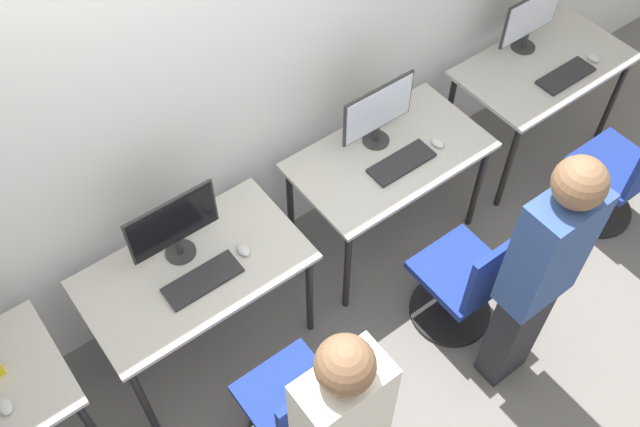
{
  "coord_description": "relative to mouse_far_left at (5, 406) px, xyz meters",
  "views": [
    {
      "loc": [
        -1.31,
        -1.61,
        3.71
      ],
      "look_at": [
        0.0,
        0.13,
        0.91
      ],
      "focal_mm": 40.0,
      "sensor_mm": 36.0,
      "label": 1
    }
  ],
  "objects": [
    {
      "name": "monitor_right",
      "position": [
        2.3,
        0.26,
        0.21
      ],
      "size": [
        0.47,
        0.16,
        0.4
      ],
      "color": "#2D2D2D",
      "rests_on": "desk_right"
    },
    {
      "name": "office_chair_far_right",
      "position": [
        3.54,
        -0.61,
        -0.4
      ],
      "size": [
        0.48,
        0.48,
        0.9
      ],
      "color": "black",
      "rests_on": "ground_plane"
    },
    {
      "name": "mouse_left",
      "position": [
        1.28,
        0.07,
        0.0
      ],
      "size": [
        0.06,
        0.09,
        0.03
      ],
      "color": "silver",
      "rests_on": "desk_left"
    },
    {
      "name": "monitor_left",
      "position": [
        1.02,
        0.26,
        0.21
      ],
      "size": [
        0.47,
        0.16,
        0.4
      ],
      "color": "#2D2D2D",
      "rests_on": "desk_left"
    },
    {
      "name": "wall_back",
      "position": [
        1.66,
        0.58,
        0.63
      ],
      "size": [
        12.0,
        0.05,
        2.8
      ],
      "color": "silver",
      "rests_on": "ground_plane"
    },
    {
      "name": "desk_right",
      "position": [
        2.3,
        0.13,
        -0.11
      ],
      "size": [
        1.12,
        0.65,
        0.76
      ],
      "color": "#BCB7AD",
      "rests_on": "ground_plane"
    },
    {
      "name": "keyboard_right",
      "position": [
        2.3,
        0.04,
        -0.01
      ],
      "size": [
        0.39,
        0.15,
        0.02
      ],
      "color": "#262628",
      "rests_on": "desk_right"
    },
    {
      "name": "mouse_far_left",
      "position": [
        0.0,
        0.0,
        0.0
      ],
      "size": [
        0.06,
        0.09,
        0.03
      ],
      "color": "silver",
      "rests_on": "desk_far_left"
    },
    {
      "name": "person_right",
      "position": [
        2.24,
        -0.97,
        0.16
      ],
      "size": [
        0.36,
        0.22,
        1.7
      ],
      "color": "#232328",
      "rests_on": "ground_plane"
    },
    {
      "name": "desk_left",
      "position": [
        1.02,
        0.13,
        -0.11
      ],
      "size": [
        1.12,
        0.65,
        0.76
      ],
      "color": "#BCB7AD",
      "rests_on": "ground_plane"
    },
    {
      "name": "mouse_right",
      "position": [
        2.56,
        0.03,
        0.0
      ],
      "size": [
        0.06,
        0.09,
        0.03
      ],
      "color": "silver",
      "rests_on": "desk_right"
    },
    {
      "name": "office_chair_right",
      "position": [
        2.25,
        -0.61,
        -0.4
      ],
      "size": [
        0.48,
        0.48,
        0.9
      ],
      "color": "black",
      "rests_on": "ground_plane"
    },
    {
      "name": "office_chair_left",
      "position": [
        1.09,
        -0.64,
        -0.4
      ],
      "size": [
        0.48,
        0.48,
        0.9
      ],
      "color": "black",
      "rests_on": "ground_plane"
    },
    {
      "name": "ground_plane",
      "position": [
        1.66,
        -0.19,
        -0.77
      ],
      "size": [
        20.0,
        20.0,
        0.0
      ],
      "primitive_type": "plane",
      "color": "slate"
    },
    {
      "name": "monitor_far_right",
      "position": [
        3.58,
        0.33,
        0.21
      ],
      "size": [
        0.47,
        0.16,
        0.4
      ],
      "color": "#2D2D2D",
      "rests_on": "desk_far_right"
    },
    {
      "name": "mouse_far_right",
      "position": [
        3.84,
        -0.02,
        0.0
      ],
      "size": [
        0.06,
        0.09,
        0.03
      ],
      "color": "silver",
      "rests_on": "desk_far_right"
    },
    {
      "name": "keyboard_far_right",
      "position": [
        3.58,
        -0.03,
        -0.01
      ],
      "size": [
        0.39,
        0.15,
        0.02
      ],
      "color": "#262628",
      "rests_on": "desk_far_right"
    },
    {
      "name": "desk_far_right",
      "position": [
        3.58,
        0.13,
        -0.11
      ],
      "size": [
        1.12,
        0.65,
        0.76
      ],
      "color": "#BCB7AD",
      "rests_on": "ground_plane"
    },
    {
      "name": "keyboard_left",
      "position": [
        1.02,
        0.04,
        -0.01
      ],
      "size": [
        0.39,
        0.15,
        0.02
      ],
      "color": "#262628",
      "rests_on": "desk_left"
    }
  ]
}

